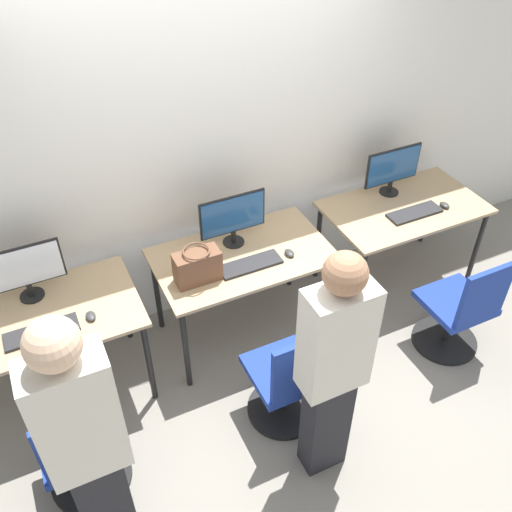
# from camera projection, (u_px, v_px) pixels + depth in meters

# --- Properties ---
(ground_plane) EXTENTS (20.00, 20.00, 0.00)m
(ground_plane) POSITION_uv_depth(u_px,v_px,m) (265.00, 362.00, 4.15)
(ground_plane) COLOR gray
(wall_back) EXTENTS (12.00, 0.05, 2.80)m
(wall_back) POSITION_uv_depth(u_px,v_px,m) (211.00, 139.00, 3.85)
(wall_back) COLOR silver
(wall_back) RESTS_ON ground_plane
(desk_left) EXTENTS (1.22, 0.72, 0.74)m
(desk_left) POSITION_uv_depth(u_px,v_px,m) (41.00, 325.00, 3.52)
(desk_left) COLOR tan
(desk_left) RESTS_ON ground_plane
(monitor_left) EXTENTS (0.48, 0.15, 0.39)m
(monitor_left) POSITION_uv_depth(u_px,v_px,m) (24.00, 270.00, 3.47)
(monitor_left) COLOR black
(monitor_left) RESTS_ON desk_left
(keyboard_left) EXTENTS (0.43, 0.15, 0.02)m
(keyboard_left) POSITION_uv_depth(u_px,v_px,m) (42.00, 332.00, 3.36)
(keyboard_left) COLOR #262628
(keyboard_left) RESTS_ON desk_left
(mouse_left) EXTENTS (0.06, 0.09, 0.03)m
(mouse_left) POSITION_uv_depth(u_px,v_px,m) (91.00, 316.00, 3.45)
(mouse_left) COLOR #333333
(mouse_left) RESTS_ON desk_left
(office_chair_left) EXTENTS (0.48, 0.48, 0.87)m
(office_chair_left) POSITION_uv_depth(u_px,v_px,m) (83.00, 454.00, 3.19)
(office_chair_left) COLOR black
(office_chair_left) RESTS_ON ground_plane
(person_left) EXTENTS (0.36, 0.23, 1.73)m
(person_left) POSITION_uv_depth(u_px,v_px,m) (86.00, 443.00, 2.57)
(person_left) COLOR #232328
(person_left) RESTS_ON ground_plane
(desk_center) EXTENTS (1.22, 0.72, 0.74)m
(desk_center) POSITION_uv_depth(u_px,v_px,m) (243.00, 263.00, 3.98)
(desk_center) COLOR tan
(desk_center) RESTS_ON ground_plane
(monitor_center) EXTENTS (0.48, 0.15, 0.39)m
(monitor_center) POSITION_uv_depth(u_px,v_px,m) (233.00, 218.00, 3.89)
(monitor_center) COLOR black
(monitor_center) RESTS_ON desk_center
(keyboard_center) EXTENTS (0.43, 0.15, 0.02)m
(keyboard_center) POSITION_uv_depth(u_px,v_px,m) (250.00, 264.00, 3.83)
(keyboard_center) COLOR #262628
(keyboard_center) RESTS_ON desk_center
(mouse_center) EXTENTS (0.06, 0.09, 0.03)m
(mouse_center) POSITION_uv_depth(u_px,v_px,m) (289.00, 253.00, 3.92)
(mouse_center) COLOR #333333
(mouse_center) RESTS_ON desk_center
(office_chair_center) EXTENTS (0.48, 0.48, 0.87)m
(office_chair_center) POSITION_uv_depth(u_px,v_px,m) (289.00, 382.00, 3.57)
(office_chair_center) COLOR black
(office_chair_center) RESTS_ON ground_plane
(person_center) EXTENTS (0.36, 0.22, 1.65)m
(person_center) POSITION_uv_depth(u_px,v_px,m) (333.00, 365.00, 2.98)
(person_center) COLOR #232328
(person_center) RESTS_ON ground_plane
(desk_right) EXTENTS (1.22, 0.72, 0.74)m
(desk_right) POSITION_uv_depth(u_px,v_px,m) (403.00, 214.00, 4.43)
(desk_right) COLOR tan
(desk_right) RESTS_ON ground_plane
(monitor_right) EXTENTS (0.48, 0.15, 0.39)m
(monitor_right) POSITION_uv_depth(u_px,v_px,m) (393.00, 169.00, 4.39)
(monitor_right) COLOR black
(monitor_right) RESTS_ON desk_right
(keyboard_right) EXTENTS (0.43, 0.15, 0.02)m
(keyboard_right) POSITION_uv_depth(u_px,v_px,m) (414.00, 213.00, 4.29)
(keyboard_right) COLOR #262628
(keyboard_right) RESTS_ON desk_right
(mouse_right) EXTENTS (0.06, 0.09, 0.03)m
(mouse_right) POSITION_uv_depth(u_px,v_px,m) (445.00, 205.00, 4.36)
(mouse_right) COLOR #333333
(mouse_right) RESTS_ON desk_right
(office_chair_right) EXTENTS (0.48, 0.48, 0.87)m
(office_chair_right) POSITION_uv_depth(u_px,v_px,m) (459.00, 313.00, 4.04)
(office_chair_right) COLOR black
(office_chair_right) RESTS_ON ground_plane
(handbag) EXTENTS (0.30, 0.18, 0.25)m
(handbag) POSITION_uv_depth(u_px,v_px,m) (197.00, 266.00, 3.66)
(handbag) COLOR brown
(handbag) RESTS_ON desk_center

